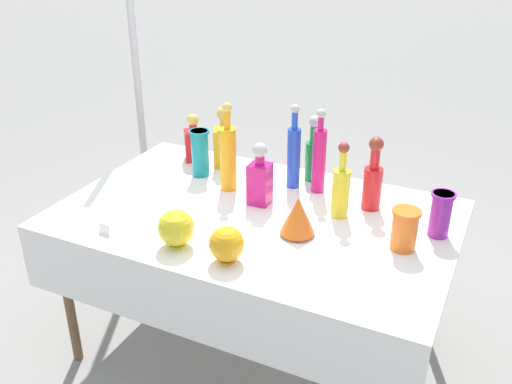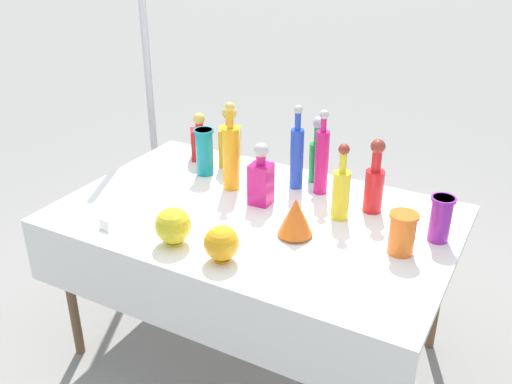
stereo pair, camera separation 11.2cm
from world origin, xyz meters
name	(u,v)px [view 1 (the left image)]	position (x,y,z in m)	size (l,w,h in m)	color
ground_plane	(256,348)	(0.00, 0.00, 0.00)	(40.00, 40.00, 0.00)	gray
display_table	(253,228)	(0.00, -0.03, 0.70)	(1.69, 1.07, 0.76)	white
tall_bottle_0	(294,154)	(0.04, 0.32, 0.93)	(0.06, 0.06, 0.40)	blue
tall_bottle_1	(373,180)	(0.43, 0.26, 0.90)	(0.08, 0.08, 0.33)	red
tall_bottle_2	(319,157)	(0.17, 0.32, 0.93)	(0.06, 0.06, 0.40)	#C61972
tall_bottle_3	(341,188)	(0.33, 0.13, 0.89)	(0.07, 0.07, 0.34)	yellow
tall_bottle_4	(313,153)	(0.10, 0.43, 0.90)	(0.08, 0.08, 0.32)	#198C38
tall_bottle_5	(228,156)	(-0.22, 0.16, 0.93)	(0.08, 0.08, 0.42)	orange
square_decanter_0	(260,178)	(-0.03, 0.09, 0.88)	(0.10, 0.10, 0.29)	#C61972
square_decanter_1	(194,141)	(-0.55, 0.39, 0.86)	(0.13, 0.13, 0.25)	red
square_decanter_2	(225,142)	(-0.37, 0.40, 0.89)	(0.14, 0.14, 0.31)	orange
slender_vase_0	(200,152)	(-0.42, 0.24, 0.88)	(0.10, 0.10, 0.23)	teal
slender_vase_1	(441,213)	(0.74, 0.14, 0.86)	(0.10, 0.10, 0.19)	purple
slender_vase_2	(405,228)	(0.64, -0.02, 0.85)	(0.11, 0.11, 0.17)	orange
fluted_vase_0	(298,216)	(0.23, -0.10, 0.85)	(0.14, 0.14, 0.17)	orange
round_bowl_0	(176,228)	(-0.16, -0.38, 0.84)	(0.14, 0.14, 0.15)	yellow
round_bowl_1	(227,244)	(0.07, -0.39, 0.83)	(0.13, 0.13, 0.14)	orange
price_tag_left	(105,229)	(-0.47, -0.43, 0.78)	(0.06, 0.01, 0.04)	white
cardboard_box_behind_left	(336,238)	(0.09, 0.93, 0.16)	(0.44, 0.41, 0.39)	tan
cardboard_box_behind_right	(262,218)	(-0.44, 1.01, 0.13)	(0.56, 0.37, 0.34)	tan
canopy_pole	(139,101)	(-1.17, 0.77, 0.89)	(0.18, 0.18, 2.30)	silver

